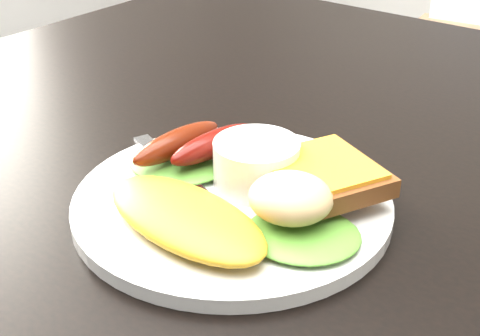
{
  "coord_description": "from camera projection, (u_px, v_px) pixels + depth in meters",
  "views": [
    {
      "loc": [
        0.18,
        -0.52,
        1.03
      ],
      "look_at": [
        -0.09,
        -0.16,
        0.78
      ],
      "focal_mm": 50.0,
      "sensor_mm": 36.0,
      "label": 1
    }
  ],
  "objects": [
    {
      "name": "lettuce_right",
      "position": [
        303.0,
        234.0,
        0.46
      ],
      "size": [
        0.1,
        0.1,
        0.01
      ],
      "primitive_type": "ellipsoid",
      "rotation": [
        0.0,
        0.0,
        0.42
      ],
      "color": "#30831F",
      "rests_on": "plate"
    },
    {
      "name": "sausage_a",
      "position": [
        177.0,
        143.0,
        0.55
      ],
      "size": [
        0.03,
        0.1,
        0.02
      ],
      "primitive_type": "ellipsoid",
      "rotation": [
        0.0,
        0.0,
        -0.09
      ],
      "color": "#5F1506",
      "rests_on": "lettuce_left"
    },
    {
      "name": "sausage_b",
      "position": [
        213.0,
        144.0,
        0.55
      ],
      "size": [
        0.03,
        0.09,
        0.02
      ],
      "primitive_type": "ellipsoid",
      "rotation": [
        0.0,
        0.0,
        -0.14
      ],
      "color": "#680E0B",
      "rests_on": "lettuce_left"
    },
    {
      "name": "potato_salad",
      "position": [
        291.0,
        198.0,
        0.47
      ],
      "size": [
        0.08,
        0.07,
        0.03
      ],
      "primitive_type": "ellipsoid",
      "rotation": [
        0.0,
        0.0,
        0.35
      ],
      "color": "#EFEBA4",
      "rests_on": "lettuce_right"
    },
    {
      "name": "dining_table",
      "position": [
        431.0,
        179.0,
        0.6
      ],
      "size": [
        1.2,
        0.8,
        0.04
      ],
      "primitive_type": "cube",
      "color": "black",
      "rests_on": "ground"
    },
    {
      "name": "ramekin",
      "position": [
        256.0,
        165.0,
        0.52
      ],
      "size": [
        0.07,
        0.07,
        0.04
      ],
      "primitive_type": "cylinder",
      "rotation": [
        0.0,
        0.0,
        0.05
      ],
      "color": "white",
      "rests_on": "plate"
    },
    {
      "name": "toast_a",
      "position": [
        304.0,
        177.0,
        0.53
      ],
      "size": [
        0.07,
        0.07,
        0.01
      ],
      "primitive_type": "cube",
      "rotation": [
        0.0,
        0.0,
        0.01
      ],
      "color": "brown",
      "rests_on": "plate"
    },
    {
      "name": "plate",
      "position": [
        232.0,
        202.0,
        0.52
      ],
      "size": [
        0.25,
        0.25,
        0.01
      ],
      "primitive_type": "cylinder",
      "color": "white",
      "rests_on": "dining_table"
    },
    {
      "name": "omelette",
      "position": [
        185.0,
        217.0,
        0.47
      ],
      "size": [
        0.15,
        0.09,
        0.02
      ],
      "primitive_type": "ellipsoid",
      "rotation": [
        0.0,
        0.0,
        -0.14
      ],
      "color": "gold",
      "rests_on": "plate"
    },
    {
      "name": "toast_b",
      "position": [
        320.0,
        176.0,
        0.5
      ],
      "size": [
        0.11,
        0.11,
        0.01
      ],
      "primitive_type": "cube",
      "rotation": [
        0.0,
        0.0,
        -0.45
      ],
      "color": "brown",
      "rests_on": "toast_a"
    },
    {
      "name": "fork",
      "position": [
        182.0,
        178.0,
        0.53
      ],
      "size": [
        0.16,
        0.08,
        0.0
      ],
      "primitive_type": "cube",
      "rotation": [
        0.0,
        0.0,
        -0.38
      ],
      "color": "#ADAFB7",
      "rests_on": "plate"
    },
    {
      "name": "lettuce_left",
      "position": [
        180.0,
        161.0,
        0.55
      ],
      "size": [
        0.1,
        0.09,
        0.01
      ],
      "primitive_type": "ellipsoid",
      "rotation": [
        0.0,
        0.0,
        0.18
      ],
      "color": "#57862C",
      "rests_on": "plate"
    }
  ]
}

